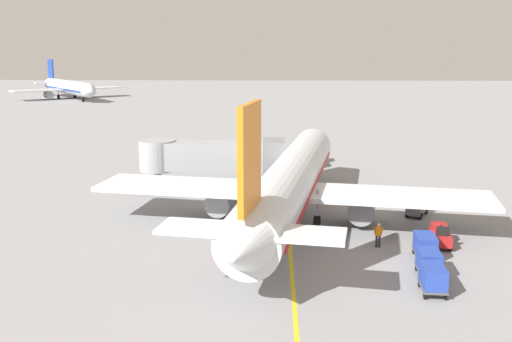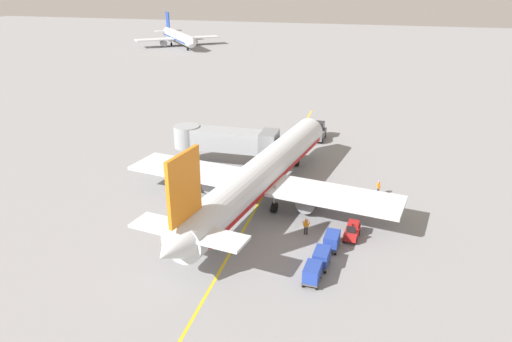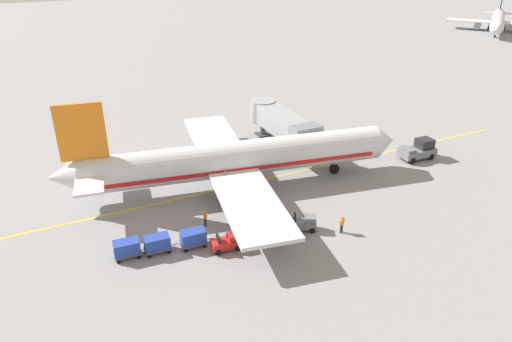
{
  "view_description": "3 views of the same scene",
  "coord_description": "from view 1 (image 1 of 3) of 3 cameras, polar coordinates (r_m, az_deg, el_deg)",
  "views": [
    {
      "loc": [
        -1.13,
        -42.16,
        13.35
      ],
      "look_at": [
        -2.67,
        6.36,
        2.98
      ],
      "focal_mm": 40.68,
      "sensor_mm": 36.0,
      "label": 1
    },
    {
      "loc": [
        11.45,
        -44.26,
        23.13
      ],
      "look_at": [
        -1.18,
        4.39,
        2.3
      ],
      "focal_mm": 33.7,
      "sensor_mm": 36.0,
      "label": 2
    },
    {
      "loc": [
        40.77,
        -16.02,
        23.61
      ],
      "look_at": [
        3.04,
        2.34,
        2.93
      ],
      "focal_mm": 32.5,
      "sensor_mm": 36.0,
      "label": 3
    }
  ],
  "objects": [
    {
      "name": "ground_plane",
      "position": [
        44.24,
        3.21,
        -5.53
      ],
      "size": [
        400.0,
        400.0,
        0.0
      ],
      "primitive_type": "plane",
      "color": "gray"
    },
    {
      "name": "gate_lead_in_line",
      "position": [
        44.24,
        3.21,
        -5.52
      ],
      "size": [
        0.24,
        80.0,
        0.01
      ],
      "primitive_type": "cube",
      "color": "gold",
      "rests_on": "ground"
    },
    {
      "name": "parked_airliner",
      "position": [
        44.78,
        3.38,
        -1.09
      ],
      "size": [
        30.45,
        37.24,
        10.63
      ],
      "color": "silver",
      "rests_on": "ground"
    },
    {
      "name": "jet_bridge",
      "position": [
        54.11,
        -4.3,
        1.48
      ],
      "size": [
        13.58,
        3.5,
        4.98
      ],
      "color": "#93999E",
      "rests_on": "ground"
    },
    {
      "name": "pushback_tractor",
      "position": [
        67.61,
        5.4,
        1.56
      ],
      "size": [
        2.39,
        4.49,
        2.4
      ],
      "color": "slate",
      "rests_on": "ground"
    },
    {
      "name": "baggage_tug_lead",
      "position": [
        41.86,
        17.65,
        -6.11
      ],
      "size": [
        1.51,
        2.61,
        1.62
      ],
      "color": "#B21E1E",
      "rests_on": "ground"
    },
    {
      "name": "baggage_tug_trailing",
      "position": [
        48.79,
        15.58,
        -3.41
      ],
      "size": [
        2.24,
        2.77,
        1.62
      ],
      "color": "slate",
      "rests_on": "ground"
    },
    {
      "name": "baggage_cart_front",
      "position": [
        39.11,
        16.3,
        -6.94
      ],
      "size": [
        1.44,
        2.94,
        1.58
      ],
      "color": "#4C4C51",
      "rests_on": "ground"
    },
    {
      "name": "baggage_cart_second_in_train",
      "position": [
        36.24,
        16.65,
        -8.49
      ],
      "size": [
        1.44,
        2.94,
        1.58
      ],
      "color": "#4C4C51",
      "rests_on": "ground"
    },
    {
      "name": "baggage_cart_third_in_train",
      "position": [
        33.93,
        17.01,
        -9.94
      ],
      "size": [
        1.44,
        2.94,
        1.58
      ],
      "color": "#4C4C51",
      "rests_on": "ground"
    },
    {
      "name": "ground_crew_wing_walker",
      "position": [
        40.45,
        11.93,
        -6.06
      ],
      "size": [
        0.73,
        0.27,
        1.69
      ],
      "color": "#232328",
      "rests_on": "ground"
    },
    {
      "name": "ground_crew_loader",
      "position": [
        51.91,
        16.92,
        -2.3
      ],
      "size": [
        0.36,
        0.71,
        1.69
      ],
      "color": "#232328",
      "rests_on": "ground"
    },
    {
      "name": "distant_taxiing_airliner",
      "position": [
        162.41,
        -18.0,
        7.83
      ],
      "size": [
        25.56,
        29.92,
        10.1
      ],
      "color": "silver",
      "rests_on": "ground"
    }
  ]
}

